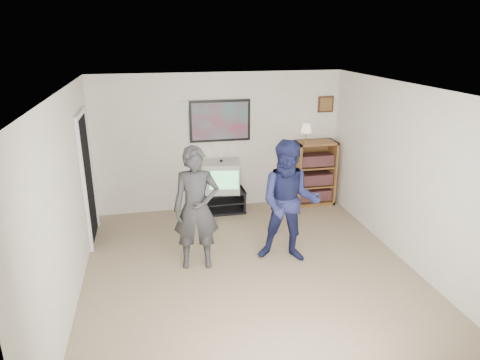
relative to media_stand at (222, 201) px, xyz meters
name	(u,v)px	position (x,y,z in m)	size (l,w,h in m)	color
room_shell	(246,180)	(0.03, -1.88, 1.04)	(4.51, 5.00, 2.51)	#796A4D
media_stand	(222,201)	(0.00, 0.00, 0.00)	(0.83, 0.46, 0.41)	black
crt_television	(221,176)	(-0.01, 0.00, 0.48)	(0.65, 0.55, 0.55)	#A7A7A2
bookshelf	(314,173)	(1.80, 0.05, 0.41)	(0.75, 0.43, 1.23)	brown
table_lamp	(306,133)	(1.60, 0.08, 1.19)	(0.21, 0.21, 0.33)	beige
person_tall	(196,209)	(-0.66, -1.83, 0.66)	(0.64, 0.42, 1.74)	#2D2D30
person_short	(289,202)	(0.64, -1.92, 0.68)	(0.87, 0.67, 1.78)	#191E47
controller_left	(196,178)	(-0.63, -1.62, 1.03)	(0.03, 0.12, 0.03)	white
controller_right	(284,188)	(0.63, -1.70, 0.82)	(0.03, 0.12, 0.03)	white
poster	(220,121)	(0.03, 0.25, 1.44)	(1.10, 0.03, 0.75)	black
air_vent	(189,105)	(-0.52, 0.25, 1.74)	(0.28, 0.02, 0.14)	white
small_picture	(326,104)	(2.03, 0.25, 1.67)	(0.30, 0.03, 0.30)	#311E0F
doorway	(87,179)	(-2.21, -0.63, 0.79)	(0.03, 0.85, 2.00)	black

